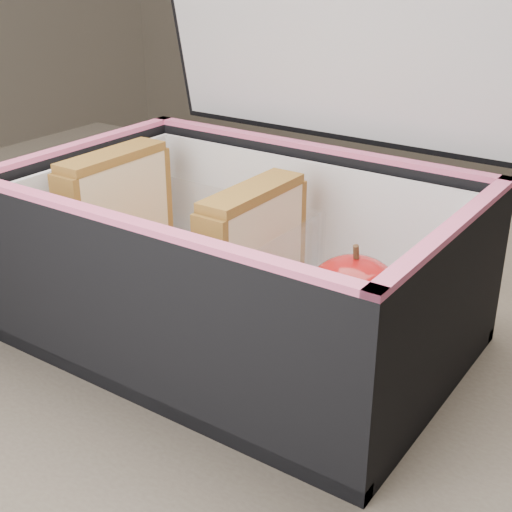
{
  "coord_description": "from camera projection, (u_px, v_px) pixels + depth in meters",
  "views": [
    {
      "loc": [
        0.26,
        -0.39,
        1.02
      ],
      "look_at": [
        -0.0,
        -0.01,
        0.81
      ],
      "focal_mm": 50.0,
      "sensor_mm": 36.0,
      "label": 1
    }
  ],
  "objects": [
    {
      "name": "kitchen_table",
      "position": [
        267.0,
        428.0,
        0.58
      ],
      "size": [
        1.2,
        0.8,
        0.75
      ],
      "color": "#5E5448",
      "rests_on": "ground"
    },
    {
      "name": "lunch_bag",
      "position": [
        240.0,
        250.0,
        0.51
      ],
      "size": [
        0.32,
        0.25,
        0.32
      ],
      "color": "black",
      "rests_on": "kitchen_table"
    },
    {
      "name": "paper_napkin",
      "position": [
        347.0,
        346.0,
        0.48
      ],
      "size": [
        0.1,
        0.1,
        0.01
      ],
      "primitive_type": "cube",
      "rotation": [
        0.0,
        0.0,
        -0.36
      ],
      "color": "white",
      "rests_on": "lunch_bag"
    },
    {
      "name": "sandwich_right",
      "position": [
        252.0,
        257.0,
        0.5
      ],
      "size": [
        0.03,
        0.09,
        0.1
      ],
      "color": "beige",
      "rests_on": "plastic_tub"
    },
    {
      "name": "sandwich_left",
      "position": [
        117.0,
        217.0,
        0.57
      ],
      "size": [
        0.03,
        0.1,
        0.11
      ],
      "color": "beige",
      "rests_on": "plastic_tub"
    },
    {
      "name": "red_apple",
      "position": [
        353.0,
        302.0,
        0.47
      ],
      "size": [
        0.07,
        0.07,
        0.07
      ],
      "rotation": [
        0.0,
        0.0,
        0.04
      ],
      "color": "#970B0B",
      "rests_on": "paper_napkin"
    },
    {
      "name": "carrot_sticks",
      "position": [
        174.0,
        279.0,
        0.54
      ],
      "size": [
        0.06,
        0.14,
        0.03
      ],
      "color": "#E85400",
      "rests_on": "plastic_tub"
    },
    {
      "name": "plastic_tub",
      "position": [
        181.0,
        258.0,
        0.54
      ],
      "size": [
        0.18,
        0.13,
        0.07
      ],
      "primitive_type": null,
      "color": "white",
      "rests_on": "lunch_bag"
    }
  ]
}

